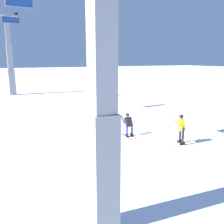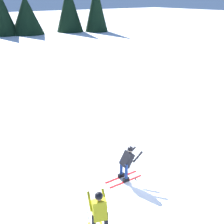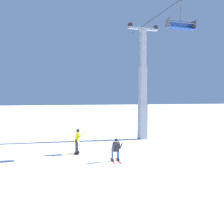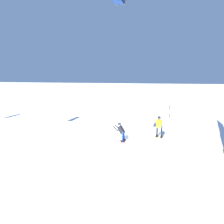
# 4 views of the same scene
# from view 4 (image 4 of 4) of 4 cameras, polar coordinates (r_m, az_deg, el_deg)

# --- Properties ---
(ground_plane) EXTENTS (260.00, 260.00, 0.00)m
(ground_plane) POSITION_cam_4_polar(r_m,az_deg,el_deg) (18.94, 1.88, -6.38)
(ground_plane) COLOR white
(skier_carving_main) EXTENTS (1.63, 0.73, 1.61)m
(skier_carving_main) POSITION_cam_4_polar(r_m,az_deg,el_deg) (17.71, 2.24, -4.62)
(skier_carving_main) COLOR red
(skier_carving_main) RESTS_ON ground_plane
(trail_marker_pole) EXTENTS (0.07, 0.28, 2.31)m
(trail_marker_pole) POSITION_cam_4_polar(r_m,az_deg,el_deg) (25.61, 13.88, 0.22)
(trail_marker_pole) COLOR orange
(trail_marker_pole) RESTS_ON ground_plane
(skier_distant_uphill) EXTENTS (1.01, 1.70, 1.81)m
(skier_distant_uphill) POSITION_cam_4_polar(r_m,az_deg,el_deg) (19.15, 11.46, -3.16)
(skier_distant_uphill) COLOR yellow
(skier_distant_uphill) RESTS_ON ground_plane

